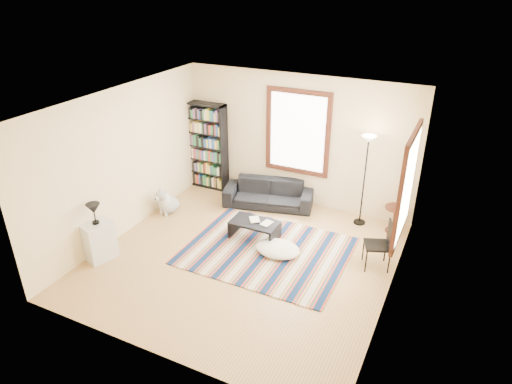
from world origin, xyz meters
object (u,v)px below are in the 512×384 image
at_px(bookshelf, 208,146).
at_px(floor_lamp, 364,181).
at_px(floor_cushion, 278,249).
at_px(folding_chair, 377,245).
at_px(white_cabinet, 99,241).
at_px(coffee_table, 255,230).
at_px(sofa, 269,194).
at_px(dog, 169,200).
at_px(side_table, 394,219).

bearing_deg(bookshelf, floor_lamp, -2.68).
height_order(bookshelf, floor_cushion, bookshelf).
distance_m(floor_cushion, folding_chair, 1.74).
bearing_deg(white_cabinet, coffee_table, 57.08).
relative_size(sofa, white_cabinet, 2.71).
bearing_deg(floor_lamp, folding_chair, -65.71).
xyz_separation_m(bookshelf, white_cabinet, (-0.20, -3.40, -0.65)).
distance_m(coffee_table, white_cabinet, 2.81).
bearing_deg(dog, coffee_table, 5.75).
distance_m(coffee_table, dog, 2.08).
distance_m(floor_cushion, dog, 2.72).
bearing_deg(dog, floor_lamp, 29.00).
bearing_deg(sofa, bookshelf, 156.62).
xyz_separation_m(white_cabinet, dog, (0.11, 1.91, -0.06)).
relative_size(bookshelf, floor_cushion, 2.44).
distance_m(bookshelf, dog, 1.65).
height_order(coffee_table, floor_cushion, coffee_table).
bearing_deg(folding_chair, floor_lamp, 92.95).
xyz_separation_m(bookshelf, folding_chair, (4.25, -1.54, -0.57)).
xyz_separation_m(floor_cushion, dog, (-2.68, 0.43, 0.19)).
bearing_deg(bookshelf, sofa, -9.28).
relative_size(floor_cushion, folding_chair, 0.95).
distance_m(sofa, floor_cushion, 1.90).
bearing_deg(dog, white_cabinet, -83.56).
relative_size(sofa, side_table, 3.51).
height_order(bookshelf, coffee_table, bookshelf).
distance_m(sofa, bookshelf, 1.82).
relative_size(bookshelf, coffee_table, 2.22).
relative_size(coffee_table, floor_cushion, 1.10).
distance_m(sofa, coffee_table, 1.39).
height_order(white_cabinet, dog, white_cabinet).
relative_size(coffee_table, floor_lamp, 0.48).
bearing_deg(sofa, floor_lamp, -11.21).
height_order(bookshelf, side_table, bookshelf).
distance_m(floor_lamp, folding_chair, 1.58).
height_order(floor_lamp, folding_chair, floor_lamp).
bearing_deg(coffee_table, sofa, 103.46).
bearing_deg(floor_cushion, side_table, 44.68).
bearing_deg(coffee_table, dog, 176.15).
distance_m(bookshelf, white_cabinet, 3.46).
height_order(bookshelf, white_cabinet, bookshelf).
bearing_deg(side_table, floor_lamp, 176.16).
bearing_deg(sofa, side_table, -12.91).
bearing_deg(sofa, white_cabinet, -134.71).
bearing_deg(bookshelf, folding_chair, -19.88).
bearing_deg(white_cabinet, dog, 104.68).
bearing_deg(floor_cushion, bookshelf, 143.48).
distance_m(sofa, folding_chair, 2.90).
bearing_deg(white_cabinet, floor_cushion, 45.90).
xyz_separation_m(sofa, side_table, (2.65, 0.06, -0.01)).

